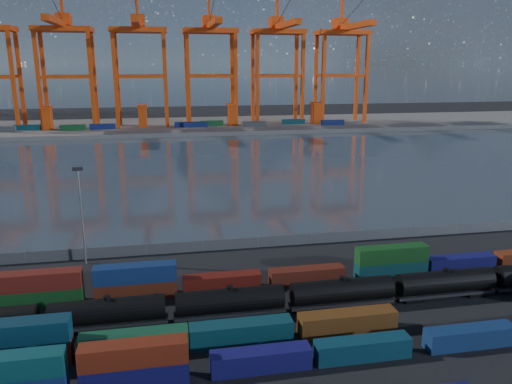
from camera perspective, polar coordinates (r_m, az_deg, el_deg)
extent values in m
plane|color=black|center=(67.27, 4.98, -14.64)|extent=(700.00, 700.00, 0.00)
plane|color=#303B46|center=(165.55, -4.90, 2.98)|extent=(700.00, 700.00, 0.00)
cube|color=#514F4C|center=(268.84, -7.31, 7.52)|extent=(700.00, 70.00, 2.00)
cone|color=#1E2630|center=(1682.19, -3.63, 21.10)|extent=(1040.00, 1040.00, 460.00)
cone|color=#1E2630|center=(1774.50, 10.09, 19.26)|extent=(960.00, 960.00, 380.00)
cone|color=#1E2630|center=(1921.44, 20.30, 17.04)|extent=(840.00, 840.00, 300.00)
cube|color=#0E484B|center=(57.78, -26.65, -17.39)|extent=(11.11, 2.26, 2.41)
cube|color=#111053|center=(56.91, -13.62, -19.53)|extent=(11.11, 2.26, 2.41)
cube|color=maroon|center=(55.62, -13.77, -17.47)|extent=(11.11, 2.26, 2.41)
cube|color=#131158|center=(57.59, 0.57, -18.63)|extent=(11.11, 2.26, 2.41)
cube|color=#0D3648|center=(60.69, 12.09, -17.10)|extent=(11.11, 2.26, 2.41)
cube|color=navy|center=(66.69, 23.25, -14.96)|extent=(11.11, 2.26, 2.41)
cube|color=maroon|center=(64.00, -25.92, -16.41)|extent=(12.42, 2.53, 2.69)
cube|color=#0C2D40|center=(62.73, -26.20, -14.29)|extent=(12.42, 2.53, 2.69)
cube|color=#134A2E|center=(61.80, -13.75, -16.43)|extent=(12.42, 2.53, 2.69)
cube|color=#0C3841|center=(62.23, -1.71, -15.75)|extent=(12.42, 2.53, 2.69)
cube|color=#5D3412|center=(65.42, 10.41, -14.39)|extent=(12.42, 2.53, 2.69)
cube|color=#12451A|center=(76.82, -23.46, -10.96)|extent=(11.55, 2.35, 2.50)
cube|color=maroon|center=(75.83, -23.65, -9.24)|extent=(11.55, 2.35, 2.50)
cube|color=#592211|center=(74.92, -13.52, -10.76)|extent=(11.55, 2.35, 2.50)
cube|color=navy|center=(73.91, -13.64, -9.00)|extent=(11.55, 2.35, 2.50)
cube|color=#5D140E|center=(75.20, -3.88, -10.27)|extent=(11.55, 2.35, 2.50)
cube|color=#561B11|center=(77.66, 5.82, -9.49)|extent=(11.55, 2.35, 2.50)
cube|color=#0C3C42|center=(82.46, 15.16, -8.47)|extent=(11.55, 2.35, 2.50)
cube|color=#134A19|center=(81.54, 15.28, -6.85)|extent=(11.55, 2.35, 2.50)
cube|color=#111259|center=(88.24, 22.30, -7.55)|extent=(11.55, 2.35, 2.50)
cube|color=black|center=(70.08, -25.34, -14.52)|extent=(2.73, 1.97, 0.66)
cylinder|color=black|center=(67.10, -16.56, -12.88)|extent=(14.20, 3.17, 3.17)
cylinder|color=black|center=(66.33, -16.67, -11.54)|extent=(0.87, 0.87, 0.55)
cube|color=black|center=(67.90, -16.45, -14.20)|extent=(14.75, 2.19, 0.44)
cube|color=black|center=(68.83, -20.63, -14.56)|extent=(2.73, 1.97, 0.66)
cube|color=black|center=(67.74, -12.16, -14.40)|extent=(2.73, 1.97, 0.66)
cylinder|color=black|center=(67.14, -2.99, -12.24)|extent=(14.20, 3.17, 3.17)
cylinder|color=black|center=(66.38, -3.01, -10.89)|extent=(0.87, 0.87, 0.55)
cube|color=black|center=(67.94, -2.97, -13.56)|extent=(14.75, 2.19, 0.44)
cube|color=black|center=(67.75, -7.21, -14.17)|extent=(2.73, 1.97, 0.66)
cube|color=black|center=(68.89, 1.20, -13.53)|extent=(2.73, 1.97, 0.66)
cylinder|color=black|center=(70.67, 9.80, -11.02)|extent=(14.20, 3.17, 3.17)
cylinder|color=black|center=(69.94, 9.86, -9.73)|extent=(0.87, 0.87, 0.55)
cube|color=black|center=(71.43, 9.74, -12.29)|extent=(14.75, 2.19, 0.44)
cube|color=black|center=(70.17, 5.85, -13.06)|extent=(2.73, 1.97, 0.66)
cube|color=black|center=(73.38, 13.40, -12.11)|extent=(2.73, 1.97, 0.66)
cylinder|color=black|center=(77.20, 20.79, -9.53)|extent=(14.20, 3.17, 3.17)
cylinder|color=black|center=(76.54, 20.91, -8.33)|extent=(0.87, 0.87, 0.55)
cube|color=black|center=(77.90, 20.67, -10.71)|extent=(14.75, 2.19, 0.44)
cube|color=black|center=(75.75, 17.40, -11.52)|extent=(2.73, 1.97, 0.66)
cube|color=black|center=(80.64, 23.68, -10.48)|extent=(2.73, 1.97, 0.66)
cube|color=black|center=(83.86, 26.93, -9.89)|extent=(2.73, 1.97, 0.66)
cube|color=#595B5E|center=(91.69, 0.24, -5.76)|extent=(160.00, 0.06, 2.00)
cylinder|color=slate|center=(93.13, -24.88, -6.77)|extent=(0.12, 0.12, 2.20)
cylinder|color=slate|center=(91.13, -18.74, -6.62)|extent=(0.12, 0.12, 2.20)
cylinder|color=slate|center=(90.21, -12.41, -6.39)|extent=(0.12, 0.12, 2.20)
cylinder|color=slate|center=(90.38, -6.03, -6.08)|extent=(0.12, 0.12, 2.20)
cylinder|color=slate|center=(91.65, 0.24, -5.70)|extent=(0.12, 0.12, 2.20)
cylinder|color=slate|center=(93.98, 6.26, -5.28)|extent=(0.12, 0.12, 2.20)
cylinder|color=slate|center=(97.28, 11.92, -4.82)|extent=(0.12, 0.12, 2.20)
cylinder|color=slate|center=(101.47, 17.15, -4.36)|extent=(0.12, 0.12, 2.20)
cylinder|color=slate|center=(106.43, 21.93, -3.90)|extent=(0.12, 0.12, 2.20)
cylinder|color=slate|center=(112.06, 26.25, -3.46)|extent=(0.12, 0.12, 2.20)
cylinder|color=slate|center=(87.09, -19.27, -2.84)|extent=(0.36, 0.36, 16.00)
cube|color=black|center=(85.12, -19.73, 2.51)|extent=(1.60, 0.40, 0.60)
cube|color=#D7430F|center=(263.61, -25.99, 11.19)|extent=(1.74, 1.74, 48.80)
cube|color=#D7430F|center=(276.22, -25.31, 11.35)|extent=(1.74, 1.74, 48.80)
cube|color=#D7430F|center=(261.03, -23.59, 11.42)|extent=(1.74, 1.74, 48.80)
cube|color=#D7430F|center=(273.75, -23.01, 11.56)|extent=(1.74, 1.74, 48.80)
cube|color=#D7430F|center=(257.03, -18.29, 11.86)|extent=(1.74, 1.74, 48.80)
cube|color=#D7430F|center=(269.94, -17.95, 11.97)|extent=(1.74, 1.74, 48.80)
cube|color=#D7430F|center=(258.69, -21.01, 12.19)|extent=(23.86, 1.52, 1.52)
cube|color=#D7430F|center=(271.53, -20.55, 12.29)|extent=(23.86, 1.52, 1.52)
cube|color=#D7430F|center=(265.54, -21.21, 16.96)|extent=(27.11, 15.18, 2.39)
cube|color=#D7430F|center=(252.89, -21.78, 17.58)|extent=(3.25, 52.05, 2.71)
cube|color=#D7430F|center=(270.15, -21.14, 17.95)|extent=(6.51, 8.68, 5.42)
cube|color=#D7430F|center=(268.78, -21.39, 19.70)|extent=(1.30, 1.30, 17.35)
cylinder|color=black|center=(251.00, -22.06, 19.34)|extent=(0.26, 44.64, 14.72)
cube|color=#D7430F|center=(255.90, -15.77, 12.03)|extent=(1.74, 1.74, 48.80)
cube|color=#D7430F|center=(268.87, -15.55, 12.13)|extent=(1.74, 1.74, 48.80)
cube|color=#D7430F|center=(255.11, -10.30, 12.32)|extent=(1.74, 1.74, 48.80)
cube|color=#D7430F|center=(268.12, -10.34, 12.41)|extent=(1.74, 1.74, 48.80)
cube|color=#D7430F|center=(255.16, -13.07, 12.73)|extent=(23.86, 1.52, 1.52)
cube|color=#D7430F|center=(268.17, -12.98, 12.80)|extent=(23.86, 1.52, 1.52)
cube|color=#D7430F|center=(262.10, -13.31, 17.57)|extent=(27.11, 15.18, 2.39)
cube|color=#D7430F|center=(249.27, -13.45, 18.24)|extent=(3.25, 52.05, 2.71)
cube|color=#D7430F|center=(266.77, -13.33, 18.56)|extent=(6.51, 8.68, 5.42)
cube|color=#D7430F|center=(265.38, -13.46, 20.34)|extent=(1.30, 1.30, 17.35)
cylinder|color=black|center=(247.36, -13.58, 20.04)|extent=(0.26, 44.64, 14.72)
cube|color=#D7430F|center=(255.51, -7.75, 12.42)|extent=(1.74, 1.74, 48.80)
cube|color=#D7430F|center=(268.50, -7.91, 12.51)|extent=(1.74, 1.74, 48.80)
cube|color=#D7430F|center=(257.98, -2.32, 12.56)|extent=(1.74, 1.74, 48.80)
cube|color=#D7430F|center=(270.85, -2.74, 12.64)|extent=(1.74, 1.74, 48.80)
cube|color=#D7430F|center=(256.41, -5.03, 13.05)|extent=(23.86, 1.52, 1.52)
cube|color=#D7430F|center=(269.35, -5.33, 13.10)|extent=(23.86, 1.52, 1.52)
cube|color=#D7430F|center=(263.31, -5.30, 17.86)|extent=(27.11, 15.18, 2.39)
cube|color=#D7430F|center=(250.55, -5.00, 18.54)|extent=(3.25, 52.05, 2.71)
cube|color=#D7430F|center=(267.96, -5.42, 18.84)|extent=(6.51, 8.68, 5.42)
cube|color=#D7430F|center=(266.58, -5.42, 20.62)|extent=(1.30, 1.30, 17.35)
cylinder|color=black|center=(248.64, -4.97, 20.33)|extent=(0.26, 44.64, 14.72)
cube|color=#D7430F|center=(259.88, 0.17, 12.58)|extent=(1.74, 1.74, 48.80)
cube|color=#D7430F|center=(272.66, -0.37, 12.66)|extent=(1.74, 1.74, 48.80)
cube|color=#D7430F|center=(265.47, 5.35, 12.56)|extent=(1.74, 1.74, 48.80)
cube|color=#D7430F|center=(277.99, 4.59, 12.65)|extent=(1.74, 1.74, 48.80)
cube|color=#D7430F|center=(262.35, 2.80, 13.11)|extent=(23.86, 1.52, 1.52)
cube|color=#D7430F|center=(275.02, 2.14, 13.18)|extent=(23.86, 1.52, 1.52)
cube|color=#D7430F|center=(269.11, 2.51, 17.83)|extent=(27.11, 15.18, 2.39)
cube|color=#D7430F|center=(256.63, 3.22, 18.47)|extent=(3.25, 52.05, 2.71)
cube|color=#D7430F|center=(273.66, 2.30, 18.79)|extent=(6.51, 8.68, 5.42)
cube|color=#D7430F|center=(272.31, 2.43, 20.53)|extent=(1.30, 1.30, 17.35)
cylinder|color=black|center=(254.77, 3.40, 20.21)|extent=(0.26, 44.64, 14.72)
cube|color=#D7430F|center=(268.77, 7.69, 12.51)|extent=(1.74, 1.74, 48.80)
cube|color=#D7430F|center=(281.14, 6.84, 12.62)|extent=(1.74, 1.74, 48.80)
cube|color=#D7430F|center=(277.21, 12.49, 12.36)|extent=(1.74, 1.74, 48.80)
cube|color=#D7430F|center=(289.22, 11.46, 12.49)|extent=(1.74, 1.74, 48.80)
cube|color=#D7430F|center=(272.70, 10.15, 12.96)|extent=(23.86, 1.52, 1.52)
cube|color=#D7430F|center=(284.90, 9.20, 13.05)|extent=(23.86, 1.52, 1.52)
cube|color=#D7430F|center=(279.21, 9.86, 17.51)|extent=(27.11, 15.18, 2.39)
cube|color=#D7430F|center=(267.20, 10.91, 18.08)|extent=(3.25, 52.05, 2.71)
cube|color=#D7430F|center=(283.59, 9.59, 18.46)|extent=(6.51, 8.68, 5.42)
cube|color=#D7430F|center=(282.29, 9.82, 20.13)|extent=(1.30, 1.30, 17.35)
cylinder|color=black|center=(265.42, 11.21, 19.74)|extent=(0.26, 44.64, 14.72)
cube|color=navy|center=(253.43, -6.94, 7.64)|extent=(12.00, 2.44, 2.60)
cube|color=navy|center=(264.18, 8.74, 7.86)|extent=(12.00, 2.44, 2.60)
cube|color=navy|center=(254.57, -7.94, 7.64)|extent=(12.00, 2.44, 2.60)
cube|color=#0C3842|center=(264.17, -24.69, 6.72)|extent=(12.00, 2.44, 2.60)
cube|color=#3F4244|center=(262.17, -27.05, 6.41)|extent=(12.00, 2.44, 2.60)
cube|color=#3F4244|center=(255.24, -0.18, 7.80)|extent=(12.00, 2.44, 2.60)
cube|color=#144C23|center=(255.70, -20.20, 6.93)|extent=(12.00, 2.44, 2.60)
cube|color=navy|center=(255.18, -17.12, 7.16)|extent=(12.00, 2.44, 2.60)
cube|color=#144C23|center=(258.91, -5.09, 7.83)|extent=(12.00, 2.44, 2.60)
cube|color=#0C3842|center=(266.06, 4.28, 8.03)|extent=(12.00, 2.44, 2.60)
cube|color=#D7430F|center=(263.22, -22.73, 7.71)|extent=(4.00, 6.00, 10.00)
cube|color=#D7430F|center=(262.74, -22.84, 8.89)|extent=(5.00, 7.00, 1.20)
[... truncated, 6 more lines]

